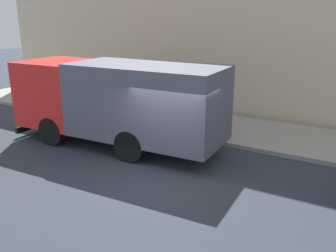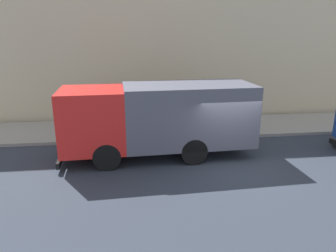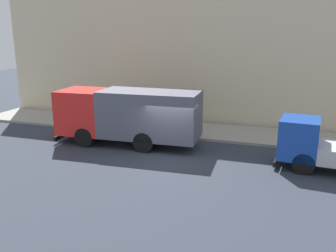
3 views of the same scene
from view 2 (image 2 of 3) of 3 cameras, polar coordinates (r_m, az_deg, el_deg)
ground at (r=12.86m, az=11.16°, el=-6.72°), size 80.00×80.00×0.00m
sidewalk at (r=17.23m, az=6.36°, el=-0.15°), size 3.71×30.00×0.16m
building_facade at (r=18.81m, az=5.18°, el=15.91°), size 0.50×30.00×9.62m
large_utility_truck at (r=12.86m, az=-1.71°, el=1.76°), size 2.88×8.00×3.02m
pedestrian_walking at (r=16.21m, az=-7.22°, el=2.40°), size 0.50×0.50×1.76m
street_sign_post at (r=15.19m, az=3.46°, el=3.24°), size 0.44×0.08×2.28m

